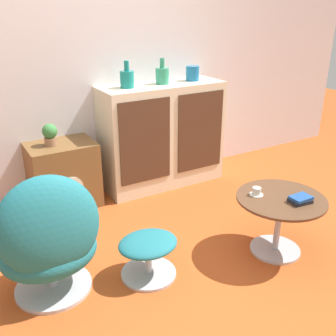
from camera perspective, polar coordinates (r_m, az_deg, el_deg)
The scene contains 13 objects.
ground_plane at distance 2.75m, azimuth 2.64°, elevation -15.05°, with size 12.00×12.00×0.00m, color #B74C1E.
wall_back at distance 3.65m, azimuth -11.49°, elevation 16.30°, with size 6.40×0.06×2.60m.
sideboard at distance 3.84m, azimuth -0.84°, elevation 4.78°, with size 1.19×0.45×1.00m.
tv_console at distance 3.57m, azimuth -14.90°, elevation -1.00°, with size 0.57×0.42×0.58m.
egg_chair at distance 2.47m, azimuth -16.89°, elevation -10.01°, with size 0.61×0.56×0.84m.
ottoman at distance 2.63m, azimuth -2.91°, elevation -11.73°, with size 0.40×0.37×0.29m.
coffee_table at distance 2.91m, azimuth 15.84°, elevation -6.44°, with size 0.62×0.62×0.44m.
vase_leftmost at distance 3.54m, azimuth -5.97°, elevation 12.79°, with size 0.12×0.12×0.23m.
vase_inner_left at distance 3.70m, azimuth -0.85°, elevation 13.33°, with size 0.12×0.12×0.23m.
vase_inner_right at distance 3.88m, azimuth 3.58°, elevation 13.56°, with size 0.13×0.13×0.14m.
potted_plant at distance 3.42m, azimuth -16.74°, elevation 4.74°, with size 0.13×0.13×0.19m.
teacup at distance 2.84m, azimuth 12.72°, elevation -3.42°, with size 0.10×0.10×0.06m.
book_stack at distance 2.82m, azimuth 18.66°, elevation -4.35°, with size 0.16×0.12×0.04m.
Camera 1 is at (-1.21, -1.81, 1.69)m, focal length 42.00 mm.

